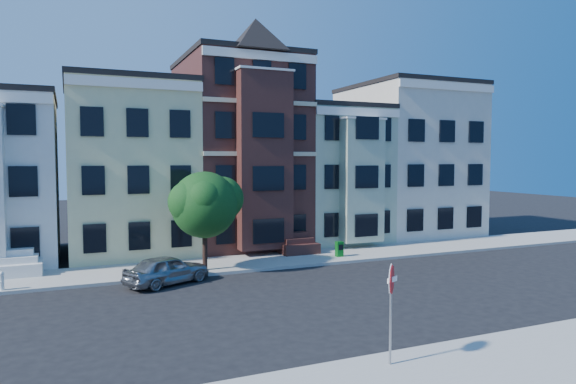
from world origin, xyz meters
name	(u,v)px	position (x,y,z in m)	size (l,w,h in m)	color
ground	(347,297)	(0.00, 0.00, 0.00)	(120.00, 120.00, 0.00)	black
far_sidewalk	(275,260)	(0.00, 8.00, 0.07)	(60.00, 4.00, 0.15)	#9E9B93
near_sidewalk	(496,368)	(0.00, -8.00, 0.07)	(60.00, 4.00, 0.15)	#9E9B93
house_yellow	(129,170)	(-7.00, 14.50, 5.00)	(7.00, 9.00, 10.00)	beige
house_brown	(238,154)	(0.00, 14.50, 6.00)	(7.00, 9.00, 12.00)	#411E1A
house_green	(325,176)	(6.50, 14.50, 4.50)	(6.00, 9.00, 9.00)	#A3B599
house_cream	(406,162)	(13.50, 14.50, 5.50)	(8.00, 9.00, 11.00)	beige
street_tree	(204,209)	(-4.24, 6.83, 3.19)	(5.23, 5.23, 6.09)	#1B521B
parked_car	(167,270)	(-6.41, 5.16, 0.68)	(1.60, 3.98, 1.35)	#95989D
newspaper_box	(339,249)	(3.67, 7.28, 0.58)	(0.38, 0.34, 0.86)	#0B5F17
fire_hydrant	(2,283)	(-13.13, 6.30, 0.47)	(0.22, 0.22, 0.63)	white
stop_sign	(391,308)	(-2.58, -6.80, 1.70)	(0.85, 0.12, 3.10)	red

